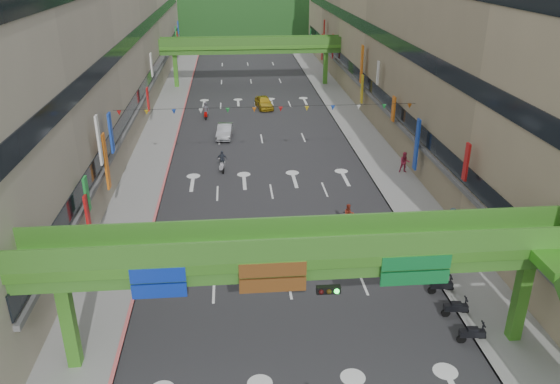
# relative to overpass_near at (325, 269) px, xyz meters

# --- Properties ---
(road_slab) EXTENTS (18.00, 140.00, 0.02)m
(road_slab) POSITION_rel_overpass_near_xyz_m (-0.93, 44.62, -5.20)
(road_slab) COLOR #28282B
(road_slab) RESTS_ON ground
(sidewalk_left) EXTENTS (4.00, 140.00, 0.15)m
(sidewalk_left) POSITION_rel_overpass_near_xyz_m (-11.93, 44.62, -5.13)
(sidewalk_left) COLOR gray
(sidewalk_left) RESTS_ON ground
(sidewalk_right) EXTENTS (4.00, 140.00, 0.15)m
(sidewalk_right) POSITION_rel_overpass_near_xyz_m (10.07, 44.62, -5.13)
(sidewalk_right) COLOR gray
(sidewalk_right) RESTS_ON ground
(curb_left) EXTENTS (0.20, 140.00, 0.18)m
(curb_left) POSITION_rel_overpass_near_xyz_m (-10.03, 44.62, -5.12)
(curb_left) COLOR #CC5959
(curb_left) RESTS_ON ground
(curb_right) EXTENTS (0.20, 140.00, 0.18)m
(curb_right) POSITION_rel_overpass_near_xyz_m (8.17, 44.62, -5.12)
(curb_right) COLOR gray
(curb_right) RESTS_ON ground
(building_row_left) EXTENTS (12.80, 95.00, 19.00)m
(building_row_left) POSITION_rel_overpass_near_xyz_m (-19.86, 44.62, 4.25)
(building_row_left) COLOR #9E937F
(building_row_left) RESTS_ON ground
(building_row_right) EXTENTS (12.80, 95.00, 19.00)m
(building_row_right) POSITION_rel_overpass_near_xyz_m (18.00, 44.62, 4.25)
(building_row_right) COLOR gray
(building_row_right) RESTS_ON ground
(overpass_near) EXTENTS (28.00, 12.27, 7.10)m
(overpass_near) POSITION_rel_overpass_near_xyz_m (0.00, 0.00, 0.00)
(overpass_near) COLOR #4C9E2D
(overpass_near) RESTS_ON ground
(overpass_far) EXTENTS (28.00, 2.20, 7.10)m
(overpass_far) POSITION_rel_overpass_near_xyz_m (-0.93, 59.62, 0.20)
(overpass_far) COLOR #4C9E2D
(overpass_far) RESTS_ON ground
(hill_left) EXTENTS (168.00, 140.00, 112.00)m
(hill_left) POSITION_rel_overpass_near_xyz_m (-15.93, 154.62, -5.21)
(hill_left) COLOR #1C4419
(hill_left) RESTS_ON ground
(hill_right) EXTENTS (208.00, 176.00, 128.00)m
(hill_right) POSITION_rel_overpass_near_xyz_m (24.07, 174.62, -5.21)
(hill_right) COLOR #1C4419
(hill_right) RESTS_ON ground
(bunting_string) EXTENTS (26.00, 0.36, 0.47)m
(bunting_string) POSITION_rel_overpass_near_xyz_m (-0.93, 24.62, 0.75)
(bunting_string) COLOR black
(bunting_string) RESTS_ON ground
(scooter_rider_mid) EXTENTS (0.77, 1.60, 1.93)m
(scooter_rider_mid) POSITION_rel_overpass_near_xyz_m (4.10, 13.53, -4.22)
(scooter_rider_mid) COLOR black
(scooter_rider_mid) RESTS_ON ground
(scooter_rider_left) EXTENTS (1.01, 1.60, 1.99)m
(scooter_rider_left) POSITION_rel_overpass_near_xyz_m (-5.04, 25.56, -4.21)
(scooter_rider_left) COLOR gray
(scooter_rider_left) RESTS_ON ground
(scooter_rider_far) EXTENTS (0.81, 1.60, 2.00)m
(scooter_rider_far) POSITION_rel_overpass_near_xyz_m (-7.11, 42.82, -4.20)
(scooter_rider_far) COLOR #900502
(scooter_rider_far) RESTS_ON ground
(parked_scooter_row) EXTENTS (1.60, 9.36, 1.08)m
(parked_scooter_row) POSITION_rel_overpass_near_xyz_m (7.87, 5.02, -4.68)
(parked_scooter_row) COLOR black
(parked_scooter_row) RESTS_ON ground
(car_silver) EXTENTS (1.91, 4.47, 1.43)m
(car_silver) POSITION_rel_overpass_near_xyz_m (-4.84, 35.38, -4.49)
(car_silver) COLOR #ADAFB5
(car_silver) RESTS_ON ground
(car_yellow) EXTENTS (2.46, 4.74, 1.54)m
(car_yellow) POSITION_rel_overpass_near_xyz_m (0.09, 46.85, -4.43)
(car_yellow) COLOR gold
(car_yellow) RESTS_ON ground
(pedestrian_red) EXTENTS (1.01, 0.84, 1.89)m
(pedestrian_red) POSITION_rel_overpass_near_xyz_m (11.27, 23.56, -4.26)
(pedestrian_red) COLOR #B82B4A
(pedestrian_red) RESTS_ON ground
(pedestrian_dark) EXTENTS (0.92, 0.39, 1.56)m
(pedestrian_dark) POSITION_rel_overpass_near_xyz_m (8.87, 6.70, -4.43)
(pedestrian_dark) COLOR #222029
(pedestrian_dark) RESTS_ON ground
(pedestrian_blue) EXTENTS (0.89, 0.63, 1.78)m
(pedestrian_blue) POSITION_rel_overpass_near_xyz_m (11.27, 12.23, -4.32)
(pedestrian_blue) COLOR #354456
(pedestrian_blue) RESTS_ON ground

